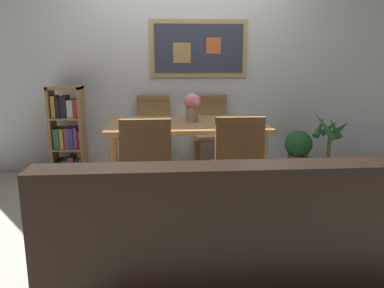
% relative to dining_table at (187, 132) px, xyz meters
% --- Properties ---
extents(ground_plane, '(12.00, 12.00, 0.00)m').
position_rel_dining_table_xyz_m(ground_plane, '(0.02, -0.40, -0.64)').
color(ground_plane, beige).
extents(wall_back_with_painting, '(5.20, 0.14, 2.60)m').
position_rel_dining_table_xyz_m(wall_back_with_painting, '(0.03, 0.96, 0.67)').
color(wall_back_with_painting, silver).
rests_on(wall_back_with_painting, ground_plane).
extents(dining_table, '(1.50, 0.88, 0.73)m').
position_rel_dining_table_xyz_m(dining_table, '(0.00, 0.00, 0.00)').
color(dining_table, '#9E7042').
rests_on(dining_table, ground_plane).
extents(dining_chair_near_right, '(0.40, 0.41, 0.91)m').
position_rel_dining_table_xyz_m(dining_chair_near_right, '(0.35, -0.73, -0.10)').
color(dining_chair_near_right, '#9E7042').
rests_on(dining_chair_near_right, ground_plane).
extents(dining_chair_near_left, '(0.40, 0.41, 0.91)m').
position_rel_dining_table_xyz_m(dining_chair_near_left, '(-0.37, -0.78, -0.10)').
color(dining_chair_near_left, '#9E7042').
rests_on(dining_chair_near_left, ground_plane).
extents(dining_chair_far_right, '(0.40, 0.41, 0.91)m').
position_rel_dining_table_xyz_m(dining_chair_far_right, '(0.33, 0.74, -0.10)').
color(dining_chair_far_right, '#9E7042').
rests_on(dining_chair_far_right, ground_plane).
extents(dining_chair_far_left, '(0.40, 0.41, 0.91)m').
position_rel_dining_table_xyz_m(dining_chair_far_left, '(-0.34, 0.74, -0.10)').
color(dining_chair_far_left, '#9E7042').
rests_on(dining_chair_far_left, ground_plane).
extents(leather_couch, '(1.80, 0.84, 0.84)m').
position_rel_dining_table_xyz_m(leather_couch, '(0.00, -1.64, -0.33)').
color(leather_couch, black).
rests_on(leather_couch, ground_plane).
extents(bookshelf, '(0.36, 0.28, 1.04)m').
position_rel_dining_table_xyz_m(bookshelf, '(-1.29, 0.65, -0.14)').
color(bookshelf, '#9E7042').
rests_on(bookshelf, ground_plane).
extents(potted_ivy, '(0.32, 0.32, 0.52)m').
position_rel_dining_table_xyz_m(potted_ivy, '(1.35, 0.60, -0.35)').
color(potted_ivy, brown).
rests_on(potted_ivy, ground_plane).
extents(potted_palm, '(0.42, 0.42, 0.79)m').
position_rel_dining_table_xyz_m(potted_palm, '(1.56, 0.26, -0.30)').
color(potted_palm, '#B2ADA3').
rests_on(potted_palm, ground_plane).
extents(flower_vase, '(0.17, 0.17, 0.28)m').
position_rel_dining_table_xyz_m(flower_vase, '(0.06, 0.07, 0.25)').
color(flower_vase, tan).
rests_on(flower_vase, dining_table).
extents(tv_remote, '(0.15, 0.13, 0.02)m').
position_rel_dining_table_xyz_m(tv_remote, '(0.36, -0.15, 0.11)').
color(tv_remote, black).
rests_on(tv_remote, dining_table).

